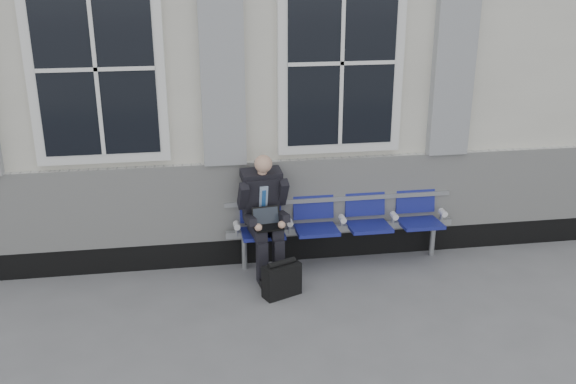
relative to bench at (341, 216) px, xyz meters
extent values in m
plane|color=slate|center=(-0.37, -1.32, -0.55)|extent=(70.00, 70.00, 0.00)
cube|color=silver|center=(-0.37, 2.18, 1.55)|extent=(14.00, 4.00, 4.20)
cube|color=black|center=(-0.37, 0.15, -0.40)|extent=(14.00, 0.10, 0.30)
cube|color=silver|center=(-0.37, 0.14, 0.20)|extent=(14.00, 0.08, 0.90)
cube|color=#96999B|center=(-1.27, 0.12, 1.85)|extent=(0.45, 0.14, 2.40)
cube|color=#96999B|center=(1.23, 0.12, 1.85)|extent=(0.45, 0.14, 2.40)
cube|color=white|center=(-2.52, 0.14, 1.70)|extent=(1.35, 0.10, 1.95)
cube|color=black|center=(-2.52, 0.09, 1.70)|extent=(1.15, 0.02, 1.75)
cube|color=white|center=(-0.02, 0.14, 1.70)|extent=(1.35, 0.10, 1.95)
cube|color=black|center=(-0.02, 0.09, 1.70)|extent=(1.15, 0.02, 1.75)
cube|color=#9EA0A3|center=(0.00, -0.02, -0.13)|extent=(2.60, 0.07, 0.07)
cube|color=#9EA0A3|center=(0.00, 0.10, 0.18)|extent=(2.60, 0.05, 0.05)
cylinder|color=#9EA0A3|center=(-1.10, -0.02, -0.36)|extent=(0.06, 0.06, 0.39)
cylinder|color=#9EA0A3|center=(1.10, -0.02, -0.36)|extent=(0.06, 0.06, 0.39)
cube|color=navy|center=(-0.90, -0.10, -0.10)|extent=(0.46, 0.42, 0.07)
cube|color=navy|center=(-0.90, 0.11, 0.16)|extent=(0.46, 0.10, 0.40)
cube|color=navy|center=(-0.30, -0.10, -0.10)|extent=(0.46, 0.42, 0.07)
cube|color=navy|center=(-0.30, 0.11, 0.16)|extent=(0.46, 0.10, 0.40)
cube|color=navy|center=(0.30, -0.10, -0.10)|extent=(0.46, 0.42, 0.07)
cube|color=navy|center=(0.30, 0.11, 0.16)|extent=(0.46, 0.10, 0.40)
cube|color=navy|center=(0.90, -0.10, -0.10)|extent=(0.46, 0.42, 0.07)
cube|color=navy|center=(0.90, 0.11, 0.16)|extent=(0.46, 0.10, 0.40)
cylinder|color=white|center=(-1.18, -0.07, 0.00)|extent=(0.07, 0.12, 0.07)
cylinder|color=white|center=(-0.60, -0.07, 0.00)|extent=(0.07, 0.12, 0.07)
cylinder|color=white|center=(0.00, -0.07, 0.00)|extent=(0.07, 0.12, 0.07)
cylinder|color=white|center=(0.60, -0.07, 0.00)|extent=(0.07, 0.12, 0.07)
cylinder|color=white|center=(1.18, -0.07, 0.00)|extent=(0.07, 0.12, 0.07)
cube|color=black|center=(-0.94, -0.45, -0.51)|extent=(0.13, 0.25, 0.08)
cube|color=black|center=(-0.76, -0.42, -0.51)|extent=(0.13, 0.25, 0.08)
cube|color=black|center=(-0.94, -0.39, -0.31)|extent=(0.12, 0.13, 0.47)
cube|color=black|center=(-0.76, -0.37, -0.31)|extent=(0.12, 0.13, 0.47)
cube|color=black|center=(-0.97, -0.20, -0.02)|extent=(0.18, 0.42, 0.13)
cube|color=black|center=(-0.79, -0.17, -0.02)|extent=(0.18, 0.42, 0.13)
cube|color=black|center=(-0.90, -0.01, 0.28)|extent=(0.42, 0.35, 0.57)
cube|color=#A1B7D4|center=(-0.89, -0.11, 0.30)|extent=(0.10, 0.10, 0.32)
cube|color=#2358A4|center=(-0.89, -0.12, 0.28)|extent=(0.05, 0.08, 0.27)
cube|color=black|center=(-0.90, -0.03, 0.55)|extent=(0.46, 0.27, 0.13)
cylinder|color=#DDA98A|center=(-0.89, -0.08, 0.61)|extent=(0.10, 0.10, 0.09)
sphere|color=#DDA98A|center=(-0.89, -0.13, 0.70)|extent=(0.19, 0.19, 0.19)
cube|color=black|center=(-1.11, -0.12, 0.35)|extent=(0.12, 0.27, 0.34)
cube|color=black|center=(-0.68, -0.07, 0.35)|extent=(0.12, 0.27, 0.34)
cube|color=black|center=(-1.05, -0.28, 0.14)|extent=(0.12, 0.29, 0.13)
cube|color=black|center=(-0.69, -0.23, 0.14)|extent=(0.12, 0.29, 0.13)
sphere|color=#DDA98A|center=(-0.98, -0.40, 0.10)|extent=(0.08, 0.08, 0.08)
sphere|color=#DDA98A|center=(-0.73, -0.37, 0.10)|extent=(0.08, 0.08, 0.08)
cube|color=black|center=(-0.86, -0.31, 0.05)|extent=(0.32, 0.24, 0.02)
cube|color=black|center=(-0.88, -0.21, 0.15)|extent=(0.31, 0.12, 0.19)
cube|color=black|center=(-0.88, -0.21, 0.15)|extent=(0.28, 0.10, 0.16)
cube|color=black|center=(-0.78, -0.70, -0.38)|extent=(0.42, 0.31, 0.35)
cylinder|color=black|center=(-0.78, -0.70, -0.18)|extent=(0.31, 0.18, 0.06)
camera|label=1|loc=(-1.64, -6.50, 2.72)|focal=40.00mm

